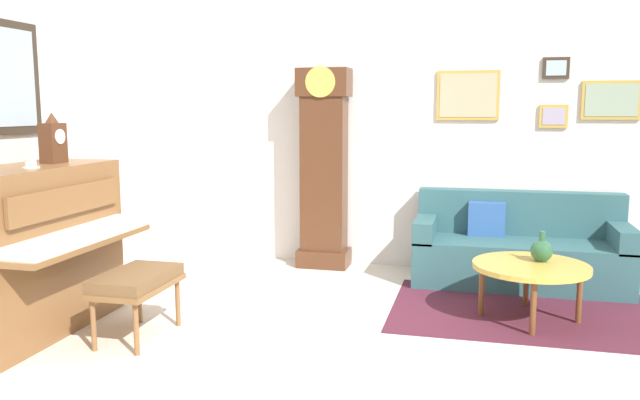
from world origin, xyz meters
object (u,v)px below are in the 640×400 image
object	(u,v)px
couch	(518,250)
coffee_table	(531,268)
piano	(34,249)
green_jug	(542,251)
grandfather_clock	(324,174)
teacup	(31,164)
mantel_clock	(53,140)
piano_bench	(137,282)

from	to	relation	value
couch	coffee_table	distance (m)	1.08
piano	green_jug	bearing A→B (deg)	19.05
grandfather_clock	couch	distance (m)	2.03
piano	teacup	size ratio (longest dim) A/B	12.41
piano	couch	distance (m)	4.15
teacup	grandfather_clock	bearing A→B (deg)	59.25
coffee_table	green_jug	xyz separation A→B (m)	(0.08, 0.10, 0.12)
piano	mantel_clock	bearing A→B (deg)	89.53
piano_bench	coffee_table	size ratio (longest dim) A/B	0.80
mantel_clock	coffee_table	bearing A→B (deg)	13.69
teacup	green_jug	size ratio (longest dim) A/B	0.48
mantel_clock	teacup	size ratio (longest dim) A/B	3.28
couch	teacup	xyz separation A→B (m)	(-3.40, -2.31, 0.93)
piano_bench	couch	xyz separation A→B (m)	(2.70, 2.17, -0.09)
coffee_table	teacup	xyz separation A→B (m)	(-3.43, -1.23, 0.83)
couch	green_jug	distance (m)	1.01
grandfather_clock	green_jug	world-z (taller)	grandfather_clock
piano_bench	teacup	world-z (taller)	teacup
piano	piano_bench	world-z (taller)	piano
piano	grandfather_clock	size ratio (longest dim) A/B	0.71
mantel_clock	green_jug	world-z (taller)	mantel_clock
mantel_clock	teacup	xyz separation A→B (m)	(0.09, -0.38, -0.15)
couch	mantel_clock	size ratio (longest dim) A/B	5.00
coffee_table	mantel_clock	bearing A→B (deg)	-166.31
teacup	green_jug	distance (m)	3.82
grandfather_clock	teacup	xyz separation A→B (m)	(-1.48, -2.49, 0.27)
piano	couch	world-z (taller)	piano
grandfather_clock	green_jug	distance (m)	2.37
couch	teacup	world-z (taller)	teacup
mantel_clock	green_jug	xyz separation A→B (m)	(3.60, 0.96, -0.86)
grandfather_clock	coffee_table	bearing A→B (deg)	-32.90
piano	couch	size ratio (longest dim) A/B	0.76
grandfather_clock	couch	bearing A→B (deg)	-5.37
piano_bench	couch	size ratio (longest dim) A/B	0.37
piano_bench	grandfather_clock	xyz separation A→B (m)	(0.79, 2.35, 0.56)
piano	grandfather_clock	world-z (taller)	grandfather_clock
teacup	green_jug	world-z (taller)	teacup
piano_bench	couch	world-z (taller)	couch
piano	couch	bearing A→B (deg)	32.47
piano	piano_bench	bearing A→B (deg)	4.01
teacup	mantel_clock	bearing A→B (deg)	103.93
mantel_clock	grandfather_clock	bearing A→B (deg)	53.29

